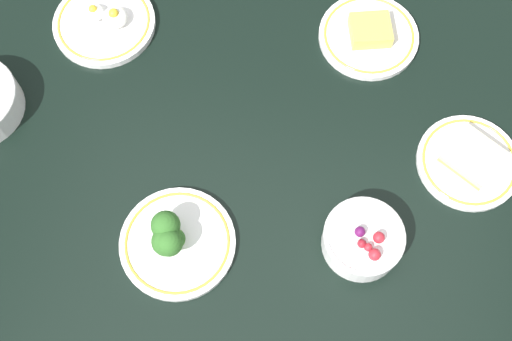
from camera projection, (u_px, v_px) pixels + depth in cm
name	position (u px, v px, depth cm)	size (l,w,h in cm)	color
dining_table	(256.00, 179.00, 115.92)	(135.27, 103.99, 4.00)	black
plate_eggs	(105.00, 22.00, 125.14)	(20.05, 20.05, 4.96)	white
bowl_berries	(363.00, 239.00, 106.36)	(13.61, 13.61, 7.28)	white
plate_cheese	(369.00, 35.00, 123.95)	(19.46, 19.46, 4.17)	white
plate_sandwich	(470.00, 161.00, 113.67)	(18.54, 18.54, 4.26)	white
plate_broccoli	(174.00, 241.00, 106.95)	(19.86, 19.86, 8.00)	white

